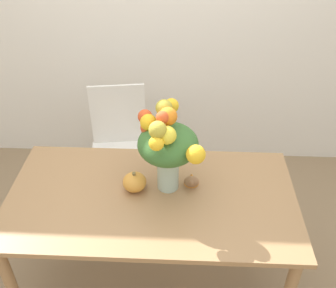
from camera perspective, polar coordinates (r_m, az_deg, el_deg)
The scene contains 7 objects.
ground_plane at distance 2.69m, azimuth -1.99°, elevation -19.35°, with size 12.00×12.00×0.00m, color #8E7556.
wall_back at distance 3.05m, azimuth -0.46°, elevation 19.71°, with size 8.00×0.06×2.70m.
dining_table at distance 2.17m, azimuth -2.36°, elevation -9.38°, with size 1.54×0.81×0.76m.
flower_vase at distance 1.97m, azimuth -0.15°, elevation -0.02°, with size 0.35×0.37×0.50m.
pumpkin at distance 2.11m, azimuth -4.88°, elevation -5.52°, with size 0.13×0.13×0.12m.
turkey_figurine at distance 2.15m, azimuth 3.43°, elevation -5.21°, with size 0.08×0.11×0.07m.
dining_chair_near_window at distance 2.91m, azimuth -6.95°, elevation -0.59°, with size 0.48×0.48×0.94m.
Camera 1 is at (0.16, -1.51, 2.22)m, focal length 42.00 mm.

